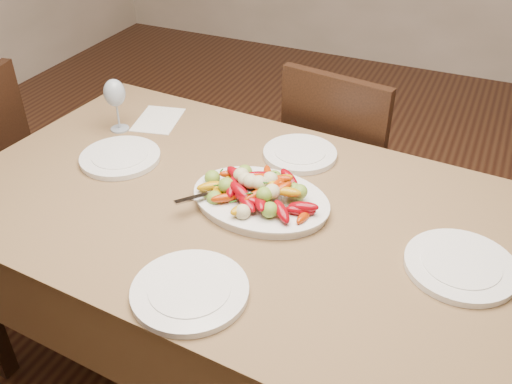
{
  "coord_description": "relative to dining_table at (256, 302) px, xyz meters",
  "views": [
    {
      "loc": [
        0.72,
        -1.38,
        1.74
      ],
      "look_at": [
        0.17,
        -0.17,
        0.82
      ],
      "focal_mm": 40.0,
      "sensor_mm": 36.0,
      "label": 1
    }
  ],
  "objects": [
    {
      "name": "plate_near",
      "position": [
        -0.0,
        -0.38,
        0.39
      ],
      "size": [
        0.29,
        0.29,
        0.02
      ],
      "primitive_type": "cylinder",
      "color": "white",
      "rests_on": "dining_table"
    },
    {
      "name": "roasted_vegetables",
      "position": [
        0.0,
        0.03,
        0.45
      ],
      "size": [
        0.35,
        0.25,
        0.09
      ],
      "primitive_type": null,
      "rotation": [
        0.0,
        0.0,
        -0.07
      ],
      "color": "maroon",
      "rests_on": "serving_platter"
    },
    {
      "name": "plate_left",
      "position": [
        -0.52,
        0.07,
        0.39
      ],
      "size": [
        0.26,
        0.26,
        0.02
      ],
      "primitive_type": "cylinder",
      "color": "white",
      "rests_on": "dining_table"
    },
    {
      "name": "plate_far",
      "position": [
        0.01,
        0.33,
        0.39
      ],
      "size": [
        0.25,
        0.25,
        0.02
      ],
      "primitive_type": "cylinder",
      "color": "white",
      "rests_on": "dining_table"
    },
    {
      "name": "wine_glass",
      "position": [
        -0.65,
        0.24,
        0.48
      ],
      "size": [
        0.08,
        0.08,
        0.2
      ],
      "primitive_type": null,
      "color": "#8C99A5",
      "rests_on": "dining_table"
    },
    {
      "name": "serving_platter",
      "position": [
        0.0,
        0.03,
        0.39
      ],
      "size": [
        0.43,
        0.33,
        0.02
      ],
      "primitive_type": "ellipsoid",
      "rotation": [
        0.0,
        0.0,
        -0.07
      ],
      "color": "white",
      "rests_on": "dining_table"
    },
    {
      "name": "plate_right",
      "position": [
        0.58,
        -0.02,
        0.39
      ],
      "size": [
        0.28,
        0.28,
        0.02
      ],
      "primitive_type": "cylinder",
      "color": "white",
      "rests_on": "dining_table"
    },
    {
      "name": "dining_table",
      "position": [
        0.0,
        0.0,
        0.0
      ],
      "size": [
        1.91,
        1.17,
        0.76
      ],
      "primitive_type": "cube",
      "rotation": [
        0.0,
        0.0,
        -0.07
      ],
      "color": "brown",
      "rests_on": "ground"
    },
    {
      "name": "chair_far",
      "position": [
        0.07,
        0.78,
        0.1
      ],
      "size": [
        0.48,
        0.48,
        0.95
      ],
      "primitive_type": null,
      "rotation": [
        0.0,
        0.0,
        2.98
      ],
      "color": "black",
      "rests_on": "ground"
    },
    {
      "name": "floor",
      "position": [
        -0.17,
        0.17,
        -0.38
      ],
      "size": [
        6.0,
        6.0,
        0.0
      ],
      "primitive_type": "plane",
      "color": "#3D2012",
      "rests_on": "ground"
    },
    {
      "name": "serving_spoon",
      "position": [
        -0.06,
        -0.01,
        0.43
      ],
      "size": [
        0.27,
        0.2,
        0.03
      ],
      "primitive_type": null,
      "rotation": [
        0.0,
        0.0,
        -0.56
      ],
      "color": "#9EA0A8",
      "rests_on": "serving_platter"
    },
    {
      "name": "menu_card",
      "position": [
        -0.56,
        0.36,
        0.38
      ],
      "size": [
        0.19,
        0.24,
        0.0
      ],
      "primitive_type": "cube",
      "rotation": [
        0.0,
        0.0,
        0.23
      ],
      "color": "silver",
      "rests_on": "dining_table"
    }
  ]
}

